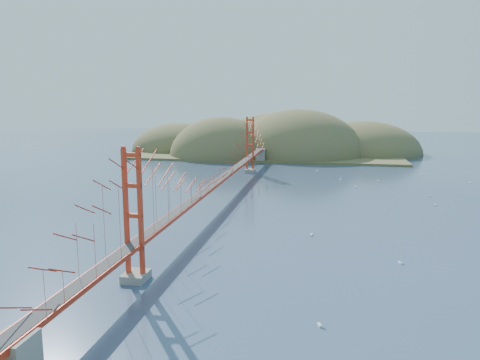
# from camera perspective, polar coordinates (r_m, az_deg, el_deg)

# --- Properties ---
(ground) EXTENTS (320.00, 320.00, 0.00)m
(ground) POSITION_cam_1_polar(r_m,az_deg,el_deg) (69.90, -2.86, -2.92)
(ground) COLOR navy
(ground) RESTS_ON ground
(bridge) EXTENTS (2.20, 94.40, 12.00)m
(bridge) POSITION_cam_1_polar(r_m,az_deg,el_deg) (68.84, -2.88, 2.81)
(bridge) COLOR gray
(bridge) RESTS_ON ground
(far_headlands) EXTENTS (84.00, 58.00, 25.00)m
(far_headlands) POSITION_cam_1_polar(r_m,az_deg,el_deg) (136.32, 4.82, 3.45)
(far_headlands) COLOR brown
(far_headlands) RESTS_ON ground
(sailboat_16) EXTENTS (0.65, 0.65, 0.68)m
(sailboat_16) POSITION_cam_1_polar(r_m,az_deg,el_deg) (85.19, 13.95, -0.74)
(sailboat_16) COLOR white
(sailboat_16) RESTS_ON ground
(sailboat_17) EXTENTS (0.48, 0.40, 0.55)m
(sailboat_17) POSITION_cam_1_polar(r_m,az_deg,el_deg) (107.60, 23.64, 0.92)
(sailboat_17) COLOR white
(sailboat_17) RESTS_ON ground
(sailboat_1) EXTENTS (0.56, 0.56, 0.58)m
(sailboat_1) POSITION_cam_1_polar(r_m,az_deg,el_deg) (80.88, 22.12, -1.77)
(sailboat_1) COLOR white
(sailboat_1) RESTS_ON ground
(sailboat_9) EXTENTS (0.47, 0.53, 0.60)m
(sailboat_9) POSITION_cam_1_polar(r_m,az_deg,el_deg) (96.58, 26.23, -0.24)
(sailboat_9) COLOR white
(sailboat_9) RESTS_ON ground
(sailboat_10) EXTENTS (0.57, 0.59, 0.66)m
(sailboat_10) POSITION_cam_1_polar(r_m,az_deg,el_deg) (34.52, 9.69, -16.90)
(sailboat_10) COLOR white
(sailboat_10) RESTS_ON ground
(sailboat_7) EXTENTS (0.58, 0.50, 0.66)m
(sailboat_7) POSITION_cam_1_polar(r_m,az_deg,el_deg) (92.13, 16.48, -0.05)
(sailboat_7) COLOR white
(sailboat_7) RESTS_ON ground
(sailboat_12) EXTENTS (0.56, 0.48, 0.64)m
(sailboat_12) POSITION_cam_1_polar(r_m,az_deg,el_deg) (102.12, 9.38, 1.19)
(sailboat_12) COLOR white
(sailboat_12) RESTS_ON ground
(sailboat_8) EXTENTS (0.50, 0.42, 0.58)m
(sailboat_8) POSITION_cam_1_polar(r_m,az_deg,el_deg) (102.28, 21.17, 0.65)
(sailboat_8) COLOR white
(sailboat_8) RESTS_ON ground
(sailboat_6) EXTENTS (0.60, 0.60, 0.67)m
(sailboat_6) POSITION_cam_1_polar(r_m,az_deg,el_deg) (48.00, 18.94, -9.42)
(sailboat_6) COLOR white
(sailboat_6) RESTS_ON ground
(sailboat_14) EXTENTS (0.66, 0.66, 0.69)m
(sailboat_14) POSITION_cam_1_polar(r_m,az_deg,el_deg) (74.42, 22.71, -2.78)
(sailboat_14) COLOR white
(sailboat_14) RESTS_ON ground
(sailboat_3) EXTENTS (0.67, 0.67, 0.70)m
(sailboat_3) POSITION_cam_1_polar(r_m,az_deg,el_deg) (91.57, 12.14, 0.08)
(sailboat_3) COLOR white
(sailboat_3) RESTS_ON ground
(sailboat_0) EXTENTS (0.58, 0.64, 0.73)m
(sailboat_0) POSITION_cam_1_polar(r_m,az_deg,el_deg) (54.86, 8.70, -6.52)
(sailboat_0) COLOR white
(sailboat_0) RESTS_ON ground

